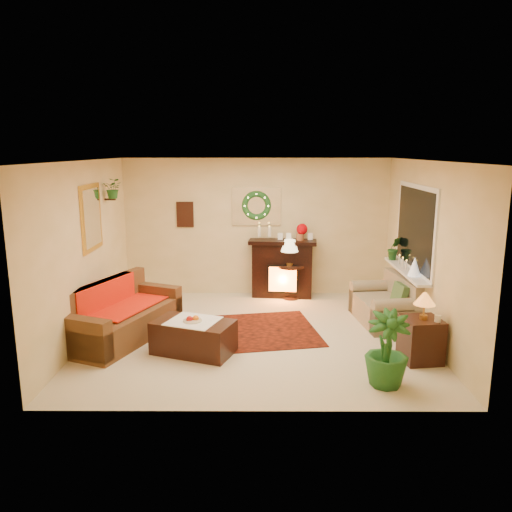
{
  "coord_description": "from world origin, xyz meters",
  "views": [
    {
      "loc": [
        0.03,
        -7.14,
        2.76
      ],
      "look_at": [
        0.0,
        0.35,
        1.15
      ],
      "focal_mm": 35.0,
      "sensor_mm": 36.0,
      "label": 1
    }
  ],
  "objects_px": {
    "loveseat": "(384,297)",
    "end_table_square": "(421,341)",
    "sofa": "(123,310)",
    "fireplace": "(282,268)",
    "side_table_round": "(291,282)",
    "coffee_table": "(194,338)"
  },
  "relations": [
    {
      "from": "side_table_round",
      "to": "end_table_square",
      "type": "distance_m",
      "value": 3.22
    },
    {
      "from": "side_table_round",
      "to": "coffee_table",
      "type": "bearing_deg",
      "value": -120.34
    },
    {
      "from": "sofa",
      "to": "end_table_square",
      "type": "height_order",
      "value": "sofa"
    },
    {
      "from": "loveseat",
      "to": "coffee_table",
      "type": "xyz_separation_m",
      "value": [
        -2.92,
        -1.25,
        -0.21
      ]
    },
    {
      "from": "fireplace",
      "to": "end_table_square",
      "type": "height_order",
      "value": "fireplace"
    },
    {
      "from": "side_table_round",
      "to": "fireplace",
      "type": "bearing_deg",
      "value": 137.58
    },
    {
      "from": "end_table_square",
      "to": "fireplace",
      "type": "bearing_deg",
      "value": 119.75
    },
    {
      "from": "sofa",
      "to": "loveseat",
      "type": "xyz_separation_m",
      "value": [
        4.02,
        0.71,
        -0.01
      ]
    },
    {
      "from": "sofa",
      "to": "end_table_square",
      "type": "bearing_deg",
      "value": 11.04
    },
    {
      "from": "side_table_round",
      "to": "loveseat",
      "type": "bearing_deg",
      "value": -42.97
    },
    {
      "from": "loveseat",
      "to": "end_table_square",
      "type": "distance_m",
      "value": 1.52
    },
    {
      "from": "side_table_round",
      "to": "coffee_table",
      "type": "relative_size",
      "value": 0.6
    },
    {
      "from": "sofa",
      "to": "end_table_square",
      "type": "xyz_separation_m",
      "value": [
        4.15,
        -0.79,
        -0.16
      ]
    },
    {
      "from": "end_table_square",
      "to": "coffee_table",
      "type": "xyz_separation_m",
      "value": [
        -3.04,
        0.26,
        -0.06
      ]
    },
    {
      "from": "side_table_round",
      "to": "end_table_square",
      "type": "xyz_separation_m",
      "value": [
        1.54,
        -2.82,
        -0.05
      ]
    },
    {
      "from": "loveseat",
      "to": "end_table_square",
      "type": "relative_size",
      "value": 2.22
    },
    {
      "from": "sofa",
      "to": "loveseat",
      "type": "distance_m",
      "value": 4.09
    },
    {
      "from": "sofa",
      "to": "side_table_round",
      "type": "height_order",
      "value": "sofa"
    },
    {
      "from": "sofa",
      "to": "coffee_table",
      "type": "relative_size",
      "value": 1.81
    },
    {
      "from": "sofa",
      "to": "loveseat",
      "type": "bearing_deg",
      "value": 31.93
    },
    {
      "from": "sofa",
      "to": "end_table_square",
      "type": "relative_size",
      "value": 3.34
    },
    {
      "from": "sofa",
      "to": "fireplace",
      "type": "height_order",
      "value": "fireplace"
    }
  ]
}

